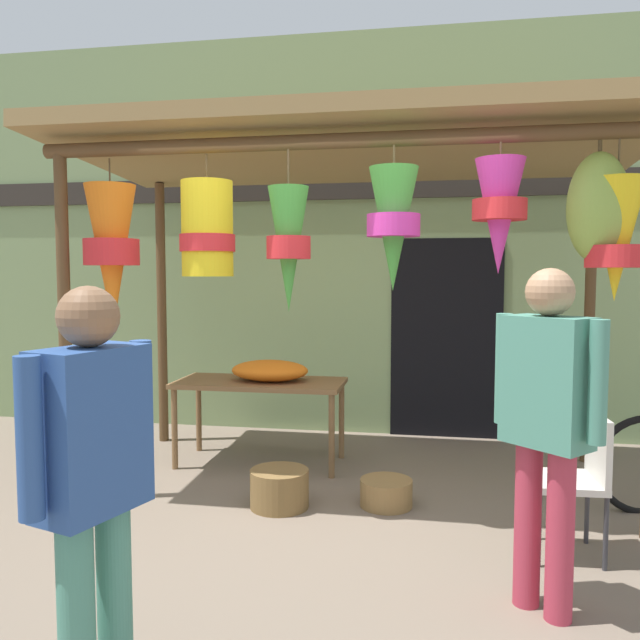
# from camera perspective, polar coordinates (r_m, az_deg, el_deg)

# --- Properties ---
(ground_plane) EXTENTS (30.00, 30.00, 0.00)m
(ground_plane) POSITION_cam_1_polar(r_m,az_deg,el_deg) (4.50, -0.10, -17.35)
(ground_plane) COLOR #756656
(shop_facade) EXTENTS (10.33, 0.29, 4.06)m
(shop_facade) POSITION_cam_1_polar(r_m,az_deg,el_deg) (6.65, 3.76, 7.46)
(shop_facade) COLOR #7A9360
(shop_facade) RESTS_ON ground_plane
(market_stall_canopy) EXTENTS (4.44, 2.16, 2.76)m
(market_stall_canopy) POSITION_cam_1_polar(r_m,az_deg,el_deg) (4.79, 2.73, 12.22)
(market_stall_canopy) COLOR brown
(market_stall_canopy) RESTS_ON ground_plane
(display_table) EXTENTS (1.44, 0.66, 0.73)m
(display_table) POSITION_cam_1_polar(r_m,az_deg,el_deg) (5.55, -5.38, -6.20)
(display_table) COLOR brown
(display_table) RESTS_ON ground_plane
(flower_heap_on_table) EXTENTS (0.67, 0.47, 0.18)m
(flower_heap_on_table) POSITION_cam_1_polar(r_m,az_deg,el_deg) (5.50, -4.40, -4.54)
(flower_heap_on_table) COLOR orange
(flower_heap_on_table) RESTS_ON display_table
(folding_chair) EXTENTS (0.42, 0.42, 0.84)m
(folding_chair) POSITION_cam_1_polar(r_m,az_deg,el_deg) (4.10, 22.20, -12.46)
(folding_chair) COLOR beige
(folding_chair) RESTS_ON ground_plane
(wicker_basket_by_table) EXTENTS (0.37, 0.37, 0.19)m
(wicker_basket_by_table) POSITION_cam_1_polar(r_m,az_deg,el_deg) (4.71, 5.95, -15.14)
(wicker_basket_by_table) COLOR olive
(wicker_basket_by_table) RESTS_ON ground_plane
(wicker_basket_spare) EXTENTS (0.42, 0.42, 0.27)m
(wicker_basket_spare) POSITION_cam_1_polar(r_m,az_deg,el_deg) (4.66, -3.66, -14.83)
(wicker_basket_spare) COLOR brown
(wicker_basket_spare) RESTS_ON ground_plane
(vendor_in_orange) EXTENTS (0.33, 0.57, 1.61)m
(vendor_in_orange) POSITION_cam_1_polar(r_m,az_deg,el_deg) (2.49, -19.72, -12.52)
(vendor_in_orange) COLOR #4C8E7A
(vendor_in_orange) RESTS_ON ground_plane
(shopper_by_bananas) EXTENTS (0.45, 0.43, 1.68)m
(shopper_by_bananas) POSITION_cam_1_polar(r_m,az_deg,el_deg) (3.26, 19.65, -7.74)
(shopper_by_bananas) COLOR #B23347
(shopper_by_bananas) RESTS_ON ground_plane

